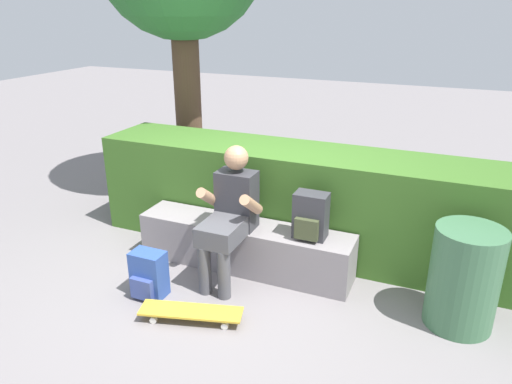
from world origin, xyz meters
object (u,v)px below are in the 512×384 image
person_skater (230,212)px  backpack_on_bench (310,217)px  skateboard_near_person (191,312)px  backpack_on_ground (149,275)px  trash_bin (464,278)px  bench_main (245,246)px

person_skater → backpack_on_bench: (0.66, 0.19, -0.01)m
skateboard_near_person → backpack_on_bench: (0.67, 0.89, 0.56)m
person_skater → backpack_on_ground: 0.86m
trash_bin → bench_main: bearing=175.9°
skateboard_near_person → trash_bin: 2.08m
person_skater → trash_bin: person_skater is taller
bench_main → person_skater: (-0.04, -0.20, 0.42)m
backpack_on_bench → trash_bin: bearing=-5.7°
backpack_on_ground → bench_main: bearing=53.6°
bench_main → backpack_on_ground: bearing=-126.4°
skateboard_near_person → backpack_on_ground: 0.54m
backpack_on_bench → backpack_on_ground: size_ratio=1.00×
skateboard_near_person → backpack_on_bench: backpack_on_bench is taller
bench_main → trash_bin: bearing=-4.1°
bench_main → backpack_on_bench: backpack_on_bench is taller
backpack_on_ground → person_skater: bearing=46.8°
backpack_on_bench → trash_bin: 1.26m
bench_main → backpack_on_bench: bearing=-0.9°
bench_main → person_skater: person_skater is taller
skateboard_near_person → trash_bin: trash_bin is taller
bench_main → trash_bin: (1.85, -0.13, 0.18)m
backpack_on_ground → trash_bin: size_ratio=0.50×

